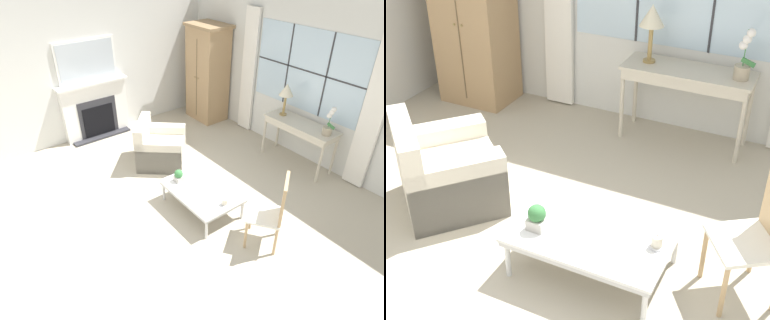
{
  "view_description": "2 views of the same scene",
  "coord_description": "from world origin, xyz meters",
  "views": [
    {
      "loc": [
        3.37,
        -2.01,
        3.45
      ],
      "look_at": [
        0.02,
        0.53,
        0.76
      ],
      "focal_mm": 32.0,
      "sensor_mm": 36.0,
      "label": 1
    },
    {
      "loc": [
        1.48,
        -2.19,
        2.83
      ],
      "look_at": [
        0.06,
        0.68,
        0.82
      ],
      "focal_mm": 50.0,
      "sensor_mm": 36.0,
      "label": 2
    }
  ],
  "objects": [
    {
      "name": "potted_orchid",
      "position": [
        0.79,
        2.69,
        0.99
      ],
      "size": [
        0.19,
        0.15,
        0.49
      ],
      "color": "tan",
      "rests_on": "console_table"
    },
    {
      "name": "table_lamp",
      "position": [
        -0.13,
        2.71,
        1.26
      ],
      "size": [
        0.25,
        0.25,
        0.58
      ],
      "color": "#9E7F47",
      "rests_on": "console_table"
    },
    {
      "name": "armchair_upholstered",
      "position": [
        -1.23,
        0.75,
        0.29
      ],
      "size": [
        1.16,
        1.16,
        0.82
      ],
      "color": "beige",
      "rests_on": "ground_plane"
    },
    {
      "name": "pillar_candle",
      "position": [
        0.73,
        0.56,
        0.41
      ],
      "size": [
        0.11,
        0.11,
        0.11
      ],
      "color": "silver",
      "rests_on": "coffee_table"
    },
    {
      "name": "console_table",
      "position": [
        0.29,
        2.7,
        0.72
      ],
      "size": [
        1.3,
        0.48,
        0.81
      ],
      "color": "beige",
      "rests_on": "ground_plane"
    },
    {
      "name": "side_chair_wooden",
      "position": [
        1.36,
        0.82,
        0.59
      ],
      "size": [
        0.61,
        0.61,
        1.06
      ],
      "color": "white",
      "rests_on": "ground_plane"
    },
    {
      "name": "armoire",
      "position": [
        -2.22,
        2.65,
        1.03
      ],
      "size": [
        0.89,
        0.66,
        2.05
      ],
      "color": "tan",
      "rests_on": "ground_plane"
    },
    {
      "name": "ground_plane",
      "position": [
        0.0,
        0.0,
        0.0
      ],
      "size": [
        14.0,
        14.0,
        0.0
      ],
      "primitive_type": "plane",
      "color": "#B2A893"
    },
    {
      "name": "potted_plant_small",
      "position": [
        -0.11,
        0.38,
        0.47
      ],
      "size": [
        0.13,
        0.13,
        0.2
      ],
      "color": "#BCB7AD",
      "rests_on": "coffee_table"
    },
    {
      "name": "coffee_table",
      "position": [
        0.26,
        0.53,
        0.33
      ],
      "size": [
        1.15,
        0.77,
        0.37
      ],
      "color": "silver",
      "rests_on": "ground_plane"
    }
  ]
}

